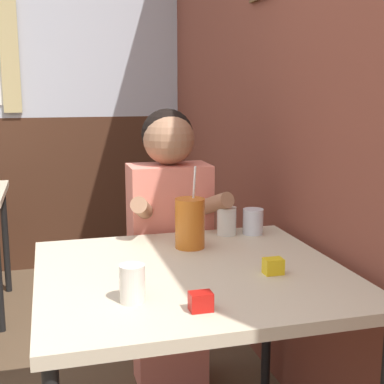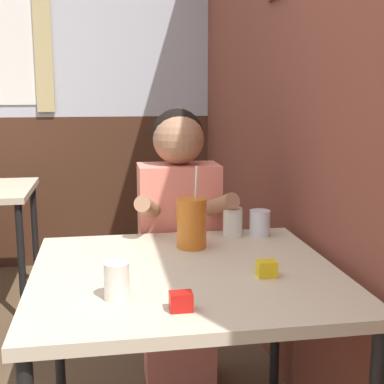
{
  "view_description": "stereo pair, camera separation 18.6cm",
  "coord_description": "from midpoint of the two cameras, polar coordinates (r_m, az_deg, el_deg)",
  "views": [
    {
      "loc": [
        0.14,
        -1.2,
        1.3
      ],
      "look_at": [
        0.62,
        0.56,
        0.95
      ],
      "focal_mm": 50.0,
      "sensor_mm": 36.0,
      "label": 1
    },
    {
      "loc": [
        0.33,
        -1.24,
        1.3
      ],
      "look_at": [
        0.62,
        0.56,
        0.95
      ],
      "focal_mm": 50.0,
      "sensor_mm": 36.0,
      "label": 2
    }
  ],
  "objects": [
    {
      "name": "brick_wall_right",
      "position": [
        2.73,
        9.96,
        11.9
      ],
      "size": [
        0.08,
        4.72,
        2.7
      ],
      "color": "brown",
      "rests_on": "ground_plane"
    },
    {
      "name": "back_wall",
      "position": [
        3.97,
        -13.3,
        11.54
      ],
      "size": [
        5.2,
        0.09,
        2.7
      ],
      "color": "silver",
      "rests_on": "ground_plane"
    },
    {
      "name": "main_table",
      "position": [
        1.75,
        2.44,
        -10.26
      ],
      "size": [
        0.98,
        0.91,
        0.73
      ],
      "color": "beige",
      "rests_on": "ground_plane"
    },
    {
      "name": "person_seated",
      "position": [
        2.31,
        0.9,
        -5.25
      ],
      "size": [
        0.42,
        0.41,
        1.22
      ],
      "color": "#EA7F6B",
      "rests_on": "ground_plane"
    },
    {
      "name": "cocktail_pitcher",
      "position": [
        1.94,
        2.7,
        -3.36
      ],
      "size": [
        0.11,
        0.11,
        0.3
      ],
      "color": "#C6661E",
      "rests_on": "main_table"
    },
    {
      "name": "glass_near_pitcher",
      "position": [
        2.14,
        9.72,
        -3.31
      ],
      "size": [
        0.08,
        0.08,
        0.1
      ],
      "color": "silver",
      "rests_on": "main_table"
    },
    {
      "name": "glass_center",
      "position": [
        2.12,
        6.87,
        -3.22
      ],
      "size": [
        0.08,
        0.08,
        0.11
      ],
      "color": "silver",
      "rests_on": "main_table"
    },
    {
      "name": "glass_far_side",
      "position": [
        1.49,
        -4.47,
        -9.51
      ],
      "size": [
        0.07,
        0.07,
        0.1
      ],
      "color": "silver",
      "rests_on": "main_table"
    },
    {
      "name": "condiment_ketchup",
      "position": [
        1.42,
        2.63,
        -11.66
      ],
      "size": [
        0.06,
        0.04,
        0.05
      ],
      "color": "#B7140F",
      "rests_on": "main_table"
    },
    {
      "name": "condiment_mustard",
      "position": [
        1.69,
        11.12,
        -8.09
      ],
      "size": [
        0.06,
        0.04,
        0.05
      ],
      "color": "yellow",
      "rests_on": "main_table"
    }
  ]
}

